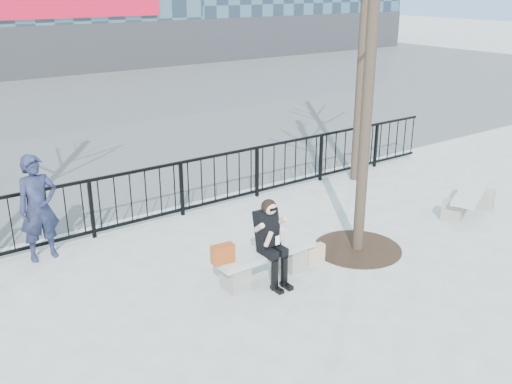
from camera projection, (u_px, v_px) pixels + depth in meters
ground at (265, 278)px, 8.84m from camera, size 120.00×120.00×0.00m
street_surface at (15, 111)px, 20.28m from camera, size 60.00×23.00×0.01m
railing at (172, 191)px, 10.93m from camera, size 14.00×0.06×1.10m
tree_grate at (357, 248)px, 9.79m from camera, size 1.50×1.50×0.02m
bench_main at (265, 261)px, 8.73m from camera, size 1.65×0.46×0.49m
bench_second at (469, 200)px, 11.23m from camera, size 1.57×0.44×0.47m
seated_woman at (272, 243)px, 8.48m from camera, size 0.50×0.64×1.34m
handbag at (223, 254)px, 8.22m from camera, size 0.35×0.19×0.27m
shopping_bag at (315, 254)px, 9.24m from camera, size 0.35×0.14×0.32m
standing_man at (38, 208)px, 9.19m from camera, size 0.68×0.47×1.78m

